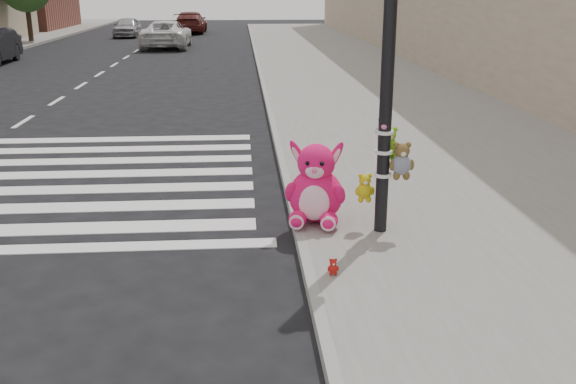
{
  "coord_description": "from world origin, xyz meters",
  "views": [
    {
      "loc": [
        0.84,
        -5.87,
        3.16
      ],
      "look_at": [
        1.39,
        1.61,
        0.75
      ],
      "focal_mm": 40.0,
      "sensor_mm": 36.0,
      "label": 1
    }
  ],
  "objects_px": {
    "pink_bunny": "(316,189)",
    "car_white_near": "(167,34)",
    "signal_pole": "(388,109)",
    "red_teddy": "(333,267)"
  },
  "relations": [
    {
      "from": "pink_bunny",
      "to": "car_white_near",
      "type": "xyz_separation_m",
      "value": [
        -4.88,
        27.51,
        0.12
      ]
    },
    {
      "from": "signal_pole",
      "to": "car_white_near",
      "type": "xyz_separation_m",
      "value": [
        -5.72,
        27.86,
        -1.01
      ]
    },
    {
      "from": "signal_pole",
      "to": "red_teddy",
      "type": "distance_m",
      "value": 2.16
    },
    {
      "from": "signal_pole",
      "to": "pink_bunny",
      "type": "relative_size",
      "value": 3.53
    },
    {
      "from": "pink_bunny",
      "to": "red_teddy",
      "type": "xyz_separation_m",
      "value": [
        0.01,
        -1.67,
        -0.37
      ]
    },
    {
      "from": "signal_pole",
      "to": "car_white_near",
      "type": "distance_m",
      "value": 28.46
    },
    {
      "from": "pink_bunny",
      "to": "car_white_near",
      "type": "height_order",
      "value": "car_white_near"
    },
    {
      "from": "red_teddy",
      "to": "car_white_near",
      "type": "height_order",
      "value": "car_white_near"
    },
    {
      "from": "signal_pole",
      "to": "pink_bunny",
      "type": "distance_m",
      "value": 1.45
    },
    {
      "from": "pink_bunny",
      "to": "car_white_near",
      "type": "relative_size",
      "value": 0.22
    }
  ]
}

